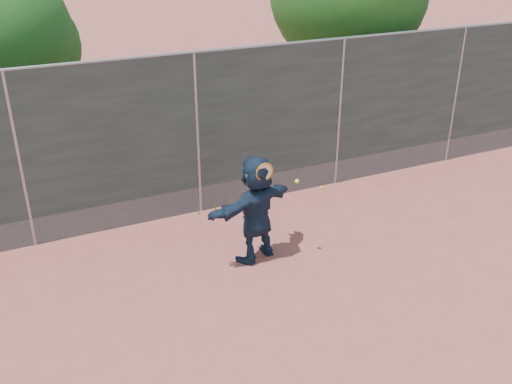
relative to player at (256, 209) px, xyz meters
name	(u,v)px	position (x,y,z in m)	size (l,w,h in m)	color
ground	(287,314)	(-0.25, -1.54, -0.89)	(80.00, 80.00, 0.00)	#9E4C42
player	(256,209)	(0.00, 0.00, 0.00)	(1.65, 0.52, 1.78)	#16263C
ball_ground	(322,187)	(2.34, 1.81, -0.85)	(0.07, 0.07, 0.07)	#F3FC38
fence	(197,132)	(-0.25, 1.96, 0.69)	(20.00, 0.06, 3.03)	#38423D
swing_action	(268,174)	(0.10, -0.20, 0.66)	(0.73, 0.14, 0.51)	#C26012
tree_left	(2,38)	(-3.09, 5.01, 2.05)	(3.15, 3.00, 4.53)	#382314
weed_clump	(217,204)	(0.05, 1.84, -0.75)	(0.68, 0.07, 0.30)	#387226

